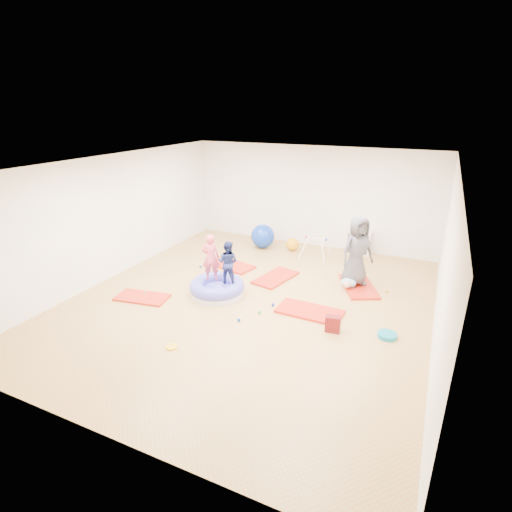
% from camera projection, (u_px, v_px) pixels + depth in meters
% --- Properties ---
extents(room, '(7.01, 8.01, 2.81)m').
position_uv_depth(room, '(250.00, 237.00, 7.79)').
color(room, '#B4763E').
rests_on(room, ground).
extents(gym_mat_front_left, '(1.17, 0.72, 0.05)m').
position_uv_depth(gym_mat_front_left, '(142.00, 297.00, 8.40)').
color(gym_mat_front_left, red).
rests_on(gym_mat_front_left, ground).
extents(gym_mat_mid_left, '(1.29, 0.84, 0.05)m').
position_uv_depth(gym_mat_mid_left, '(231.00, 265.00, 10.08)').
color(gym_mat_mid_left, red).
rests_on(gym_mat_mid_left, ground).
extents(gym_mat_center_back, '(0.83, 1.28, 0.05)m').
position_uv_depth(gym_mat_center_back, '(276.00, 278.00, 9.35)').
color(gym_mat_center_back, red).
rests_on(gym_mat_center_back, ground).
extents(gym_mat_right, '(1.28, 0.67, 0.05)m').
position_uv_depth(gym_mat_right, '(310.00, 311.00, 7.82)').
color(gym_mat_right, red).
rests_on(gym_mat_right, ground).
extents(gym_mat_rear_right, '(1.12, 1.41, 0.05)m').
position_uv_depth(gym_mat_rear_right, '(359.00, 286.00, 8.89)').
color(gym_mat_rear_right, red).
rests_on(gym_mat_rear_right, ground).
extents(inflatable_cushion, '(1.18, 1.18, 0.37)m').
position_uv_depth(inflatable_cushion, '(217.00, 288.00, 8.54)').
color(inflatable_cushion, silver).
rests_on(inflatable_cushion, ground).
extents(child_pink, '(0.44, 0.38, 1.02)m').
position_uv_depth(child_pink, '(211.00, 255.00, 8.39)').
color(child_pink, '#D7445F').
rests_on(child_pink, inflatable_cushion).
extents(child_navy, '(0.48, 0.39, 0.93)m').
position_uv_depth(child_navy, '(228.00, 260.00, 8.26)').
color(child_navy, navy).
rests_on(child_navy, inflatable_cushion).
extents(adult_caregiver, '(0.89, 0.90, 1.56)m').
position_uv_depth(adult_caregiver, '(357.00, 251.00, 8.71)').
color(adult_caregiver, '#44454E').
rests_on(adult_caregiver, gym_mat_rear_right).
extents(infant, '(0.34, 0.34, 0.20)m').
position_uv_depth(infant, '(348.00, 283.00, 8.76)').
color(infant, '#88B3E2').
rests_on(infant, gym_mat_rear_right).
extents(ball_pit_balls, '(4.78, 2.53, 0.06)m').
position_uv_depth(ball_pit_balls, '(249.00, 296.00, 8.42)').
color(ball_pit_balls, '#0E33A9').
rests_on(ball_pit_balls, ground).
extents(exercise_ball_blue, '(0.67, 0.67, 0.67)m').
position_uv_depth(exercise_ball_blue, '(263.00, 236.00, 11.29)').
color(exercise_ball_blue, '#0E33A9').
rests_on(exercise_ball_blue, ground).
extents(exercise_ball_orange, '(0.36, 0.36, 0.36)m').
position_uv_depth(exercise_ball_orange, '(292.00, 244.00, 11.11)').
color(exercise_ball_orange, orange).
rests_on(exercise_ball_orange, ground).
extents(infant_play_gym, '(0.73, 0.69, 0.56)m').
position_uv_depth(infant_play_gym, '(316.00, 244.00, 10.50)').
color(infant_play_gym, white).
rests_on(infant_play_gym, ground).
extents(cube_shelf, '(0.63, 0.31, 0.63)m').
position_uv_depth(cube_shelf, '(358.00, 243.00, 10.82)').
color(cube_shelf, white).
rests_on(cube_shelf, ground).
extents(balance_disc, '(0.34, 0.34, 0.07)m').
position_uv_depth(balance_disc, '(387.00, 335.00, 6.99)').
color(balance_disc, '#107293').
rests_on(balance_disc, ground).
extents(backpack, '(0.28, 0.20, 0.30)m').
position_uv_depth(backpack, '(333.00, 324.00, 7.13)').
color(backpack, '#B30D12').
rests_on(backpack, ground).
extents(yellow_toy, '(0.19, 0.19, 0.03)m').
position_uv_depth(yellow_toy, '(171.00, 347.00, 6.69)').
color(yellow_toy, yellow).
rests_on(yellow_toy, ground).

